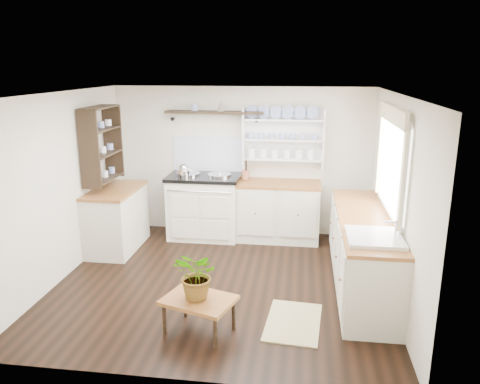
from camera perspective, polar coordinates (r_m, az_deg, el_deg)
floor at (r=5.94m, az=-2.27°, el=-10.87°), size 4.00×3.80×0.01m
wall_back at (r=7.36m, az=0.18°, el=3.78°), size 4.00×0.02×2.30m
wall_right at (r=5.55m, az=18.39°, el=-0.83°), size 0.02×3.80×2.30m
wall_left at (r=6.19m, az=-20.95°, el=0.56°), size 0.02×3.80×2.30m
ceiling at (r=5.34m, az=-2.54°, el=11.88°), size 4.00×3.80×0.01m
window at (r=5.59m, az=17.96°, el=3.70°), size 0.08×1.55×1.22m
aga_cooker at (r=7.29m, az=-4.35°, el=-1.65°), size 1.10×0.76×1.01m
back_cabinets at (r=7.19m, az=4.62°, el=-2.23°), size 1.27×0.63×0.90m
right_cabinets at (r=5.81m, az=14.73°, el=-7.01°), size 0.62×2.43×0.90m
belfast_sink at (r=5.00m, az=15.97°, el=-6.62°), size 0.55×0.60×0.45m
left_cabinets at (r=7.03m, az=-14.82°, el=-3.11°), size 0.62×1.13×0.90m
plate_rack at (r=7.19m, az=5.32°, el=6.74°), size 1.20×0.22×0.90m
high_shelf at (r=7.19m, az=-3.15°, el=9.61°), size 1.50×0.29×0.16m
left_shelving at (r=6.83m, az=-16.53°, el=5.67°), size 0.28×0.80×1.05m
kettle at (r=7.10m, az=-6.86°, el=2.42°), size 0.20×0.20×0.24m
utensil_crock at (r=7.17m, az=0.66°, el=2.07°), size 0.12×0.12×0.14m
center_table at (r=4.80m, az=-5.04°, el=-13.28°), size 0.80×0.67×0.37m
potted_plant at (r=4.67m, az=-5.12°, el=-10.07°), size 0.59×0.57×0.50m
floor_rug at (r=5.11m, az=6.52°, el=-15.47°), size 0.62×0.89×0.02m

